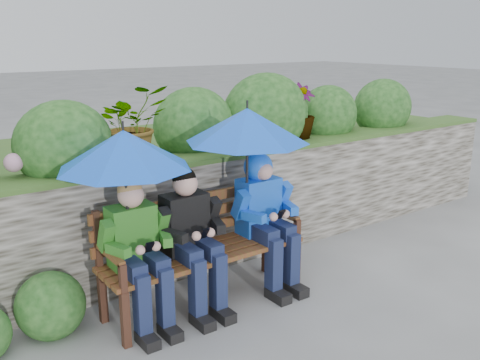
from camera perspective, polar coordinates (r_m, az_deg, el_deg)
ground at (r=4.46m, az=0.76°, el=-12.16°), size 60.00×60.00×0.00m
garden_backdrop at (r=5.53m, az=-9.55°, el=-0.31°), size 8.00×2.84×1.75m
park_bench at (r=4.19m, az=-4.32°, el=-6.72°), size 1.62×0.48×0.86m
boy_left at (r=3.85m, az=-10.81°, el=-7.07°), size 0.49×0.57×1.09m
boy_middle at (r=4.03m, az=-5.17°, el=-5.72°), size 0.51×0.59×1.11m
boy_right at (r=4.39m, az=2.69°, el=-3.17°), size 0.52×0.63×1.13m
umbrella_left at (r=3.66m, az=-12.26°, el=3.17°), size 0.93×0.93×0.84m
umbrella_right at (r=4.17m, az=0.77°, el=5.84°), size 0.98×0.98×0.89m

